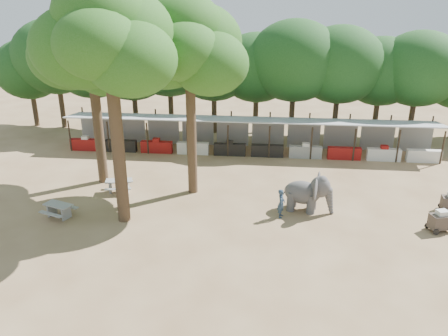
# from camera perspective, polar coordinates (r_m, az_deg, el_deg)

# --- Properties ---
(ground) EXTENTS (100.00, 100.00, 0.00)m
(ground) POSITION_cam_1_polar(r_m,az_deg,el_deg) (21.08, 1.29, -10.09)
(ground) COLOR brown
(ground) RESTS_ON ground
(vendor_stalls) EXTENTS (28.00, 2.99, 2.80)m
(vendor_stalls) POSITION_cam_1_polar(r_m,az_deg,el_deg) (33.30, 3.32, 4.06)
(vendor_stalls) COLOR #A6A8AE
(vendor_stalls) RESTS_ON ground
(yard_tree_left) EXTENTS (7.10, 6.90, 11.02)m
(yard_tree_left) POSITION_cam_1_polar(r_m,az_deg,el_deg) (27.43, -17.21, 14.52)
(yard_tree_left) COLOR #332316
(yard_tree_left) RESTS_ON ground
(yard_tree_center) EXTENTS (7.10, 6.90, 12.04)m
(yard_tree_center) POSITION_cam_1_polar(r_m,az_deg,el_deg) (21.61, -15.06, 15.89)
(yard_tree_center) COLOR #332316
(yard_tree_center) RESTS_ON ground
(yard_tree_back) EXTENTS (7.10, 6.90, 11.36)m
(yard_tree_back) POSITION_cam_1_polar(r_m,az_deg,el_deg) (24.71, -4.81, 15.52)
(yard_tree_back) COLOR #332316
(yard_tree_back) RESTS_ON ground
(backdrop_trees) EXTENTS (46.46, 5.95, 8.33)m
(backdrop_trees) POSITION_cam_1_polar(r_m,az_deg,el_deg) (37.40, 3.88, 12.74)
(backdrop_trees) COLOR #332316
(backdrop_trees) RESTS_ON ground
(elephant) EXTENTS (2.88, 2.13, 2.15)m
(elephant) POSITION_cam_1_polar(r_m,az_deg,el_deg) (24.32, 10.96, -3.18)
(elephant) COLOR #403D3D
(elephant) RESTS_ON ground
(handler) EXTENTS (0.46, 0.62, 1.59)m
(handler) POSITION_cam_1_polar(r_m,az_deg,el_deg) (23.50, 7.48, -4.60)
(handler) COLOR #26384C
(handler) RESTS_ON ground
(picnic_table_near) EXTENTS (1.90, 1.81, 0.77)m
(picnic_table_near) POSITION_cam_1_polar(r_m,az_deg,el_deg) (25.02, -20.79, -4.98)
(picnic_table_near) COLOR gray
(picnic_table_near) RESTS_ON ground
(picnic_table_far) EXTENTS (1.80, 1.68, 0.77)m
(picnic_table_far) POSITION_cam_1_polar(r_m,az_deg,el_deg) (27.17, -13.56, -2.06)
(picnic_table_far) COLOR gray
(picnic_table_far) RESTS_ON ground
(cart_front) EXTENTS (1.34, 1.08, 1.14)m
(cart_front) POSITION_cam_1_polar(r_m,az_deg,el_deg) (24.58, 26.45, -6.19)
(cart_front) COLOR #382E28
(cart_front) RESTS_ON ground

